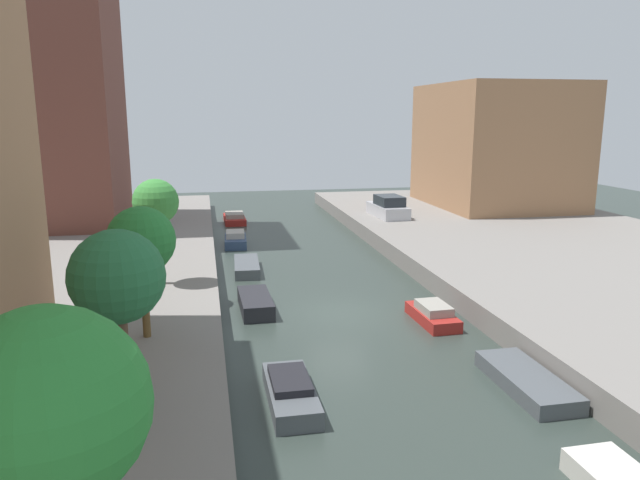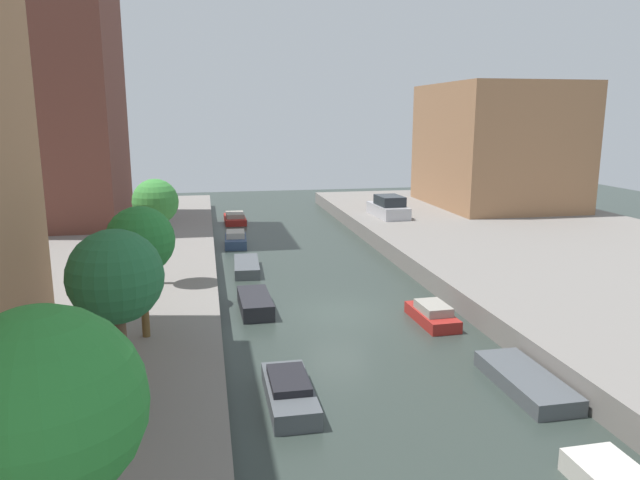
% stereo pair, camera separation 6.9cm
% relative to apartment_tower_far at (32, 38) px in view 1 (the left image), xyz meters
% --- Properties ---
extents(ground_plane, '(84.00, 84.00, 0.00)m').
position_rel_apartment_tower_far_xyz_m(ground_plane, '(16.00, -19.56, -13.19)').
color(ground_plane, '#2D3833').
extents(apartment_tower_far, '(10.00, 9.96, 24.38)m').
position_rel_apartment_tower_far_xyz_m(apartment_tower_far, '(0.00, 0.00, 0.00)').
color(apartment_tower_far, brown).
rests_on(apartment_tower_far, quay_left).
extents(low_block_right, '(10.00, 12.39, 9.73)m').
position_rel_apartment_tower_far_xyz_m(low_block_right, '(34.00, 1.75, -7.32)').
color(low_block_right, '#9E704C').
rests_on(low_block_right, quay_right).
extents(street_tree_0, '(2.66, 2.66, 4.96)m').
position_rel_apartment_tower_far_xyz_m(street_tree_0, '(8.51, -35.46, -8.57)').
color(street_tree_0, brown).
rests_on(street_tree_0, quay_left).
extents(street_tree_1, '(2.24, 2.24, 4.71)m').
position_rel_apartment_tower_far_xyz_m(street_tree_1, '(8.51, -28.98, -8.65)').
color(street_tree_1, brown).
rests_on(street_tree_1, quay_left).
extents(street_tree_2, '(2.22, 2.22, 4.42)m').
position_rel_apartment_tower_far_xyz_m(street_tree_2, '(8.51, -23.45, -8.91)').
color(street_tree_2, brown).
rests_on(street_tree_2, quay_left).
extents(street_tree_3, '(1.97, 1.97, 4.62)m').
position_rel_apartment_tower_far_xyz_m(street_tree_3, '(8.51, -16.94, -8.63)').
color(street_tree_3, brown).
rests_on(street_tree_3, quay_left).
extents(parked_car, '(2.10, 4.48, 1.57)m').
position_rel_apartment_tower_far_xyz_m(parked_car, '(23.71, -2.11, -11.53)').
color(parked_car, '#B7B7BC').
rests_on(parked_car, quay_right).
extents(moored_boat_left_1, '(1.31, 3.55, 0.79)m').
position_rel_apartment_tower_far_xyz_m(moored_boat_left_1, '(12.83, -27.10, -12.84)').
color(moored_boat_left_1, '#4C5156').
rests_on(moored_boat_left_1, ground_plane).
extents(moored_boat_left_2, '(1.36, 3.37, 0.67)m').
position_rel_apartment_tower_far_xyz_m(moored_boat_left_2, '(12.55, -18.53, -12.85)').
color(moored_boat_left_2, '#232328').
rests_on(moored_boat_left_2, ground_plane).
extents(moored_boat_left_3, '(1.47, 3.88, 0.55)m').
position_rel_apartment_tower_far_xyz_m(moored_boat_left_3, '(12.66, -11.89, -12.91)').
color(moored_boat_left_3, '#4C5156').
rests_on(moored_boat_left_3, ground_plane).
extents(moored_boat_left_4, '(1.50, 3.08, 0.95)m').
position_rel_apartment_tower_far_xyz_m(moored_boat_left_4, '(12.42, -5.32, -12.79)').
color(moored_boat_left_4, '#33476B').
rests_on(moored_boat_left_4, ground_plane).
extents(moored_boat_left_5, '(1.62, 3.88, 0.80)m').
position_rel_apartment_tower_far_xyz_m(moored_boat_left_5, '(12.82, 3.18, -12.85)').
color(moored_boat_left_5, maroon).
rests_on(moored_boat_left_5, ground_plane).
extents(moored_boat_right_2, '(1.56, 3.95, 0.51)m').
position_rel_apartment_tower_far_xyz_m(moored_boat_right_2, '(20.11, -27.59, -12.93)').
color(moored_boat_right_2, '#4C5156').
rests_on(moored_boat_right_2, ground_plane).
extents(moored_boat_right_3, '(1.34, 3.05, 0.83)m').
position_rel_apartment_tower_far_xyz_m(moored_boat_right_3, '(19.50, -21.43, -12.84)').
color(moored_boat_right_3, maroon).
rests_on(moored_boat_right_3, ground_plane).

